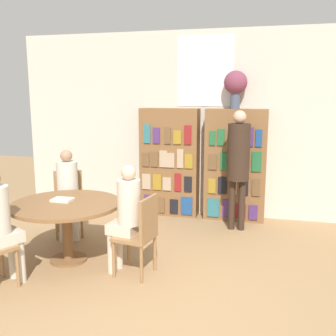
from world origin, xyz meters
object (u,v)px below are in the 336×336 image
object	(u,v)px
chair_left_side	(69,199)
librarian_standing	(238,157)
bookshelf_right	(235,165)
seated_reader_left	(68,188)
chair_far_side	(140,231)
seated_reader_right	(126,213)
reading_table	(66,212)
flower_vase	(236,84)
bookshelf_left	(170,162)

from	to	relation	value
chair_left_side	librarian_standing	xyz separation A→B (m)	(2.33, 0.78, 0.58)
bookshelf_right	librarian_standing	size ratio (longest dim) A/B	1.00
seated_reader_left	chair_far_side	bearing A→B (deg)	119.88
chair_far_side	seated_reader_right	bearing A→B (deg)	90.00
reading_table	chair_far_side	size ratio (longest dim) A/B	1.43
chair_far_side	reading_table	bearing A→B (deg)	90.00
flower_vase	librarian_standing	xyz separation A→B (m)	(0.12, -0.51, -1.05)
chair_left_side	seated_reader_right	bearing A→B (deg)	114.03
chair_far_side	seated_reader_right	distance (m)	0.27
bookshelf_left	librarian_standing	xyz separation A→B (m)	(1.16, -0.50, 0.21)
seated_reader_right	bookshelf_left	bearing A→B (deg)	10.60
bookshelf_left	chair_left_side	bearing A→B (deg)	-132.51
seated_reader_right	chair_left_side	bearing A→B (deg)	60.03
seated_reader_right	seated_reader_left	bearing A→B (deg)	62.91
bookshelf_left	librarian_standing	size ratio (longest dim) A/B	1.00
chair_far_side	librarian_standing	bearing A→B (deg)	-17.93
chair_left_side	seated_reader_left	bearing A→B (deg)	90.00
flower_vase	librarian_standing	bearing A→B (deg)	-76.78
bookshelf_right	seated_reader_right	bearing A→B (deg)	-113.72
bookshelf_right	flower_vase	world-z (taller)	flower_vase
bookshelf_right	seated_reader_right	xyz separation A→B (m)	(-1.00, -2.28, -0.18)
seated_reader_left	reading_table	bearing A→B (deg)	90.00
seated_reader_right	bookshelf_right	bearing A→B (deg)	-15.05
flower_vase	seated_reader_left	world-z (taller)	flower_vase
chair_far_side	seated_reader_left	distance (m)	1.62
flower_vase	librarian_standing	distance (m)	1.17
reading_table	chair_far_side	world-z (taller)	chair_far_side
bookshelf_right	librarian_standing	distance (m)	0.55
chair_left_side	chair_far_side	xyz separation A→B (m)	(1.43, -1.03, 0.00)
chair_far_side	seated_reader_left	size ratio (longest dim) A/B	0.73
seated_reader_right	librarian_standing	distance (m)	2.12
reading_table	seated_reader_left	world-z (taller)	seated_reader_left
chair_far_side	flower_vase	bearing A→B (deg)	-10.08
librarian_standing	chair_left_side	bearing A→B (deg)	-161.57
seated_reader_left	librarian_standing	bearing A→B (deg)	175.22
bookshelf_right	flower_vase	distance (m)	1.26
bookshelf_right	seated_reader_right	size ratio (longest dim) A/B	1.42
flower_vase	chair_left_side	size ratio (longest dim) A/B	0.64
chair_left_side	librarian_standing	world-z (taller)	librarian_standing
bookshelf_right	seated_reader_left	bearing A→B (deg)	-146.47
chair_left_side	seated_reader_right	size ratio (longest dim) A/B	0.73
bookshelf_right	librarian_standing	bearing A→B (deg)	-80.61
bookshelf_right	reading_table	size ratio (longest dim) A/B	1.36
reading_table	bookshelf_left	bearing A→B (deg)	71.56
seated_reader_right	chair_far_side	bearing A→B (deg)	-90.00
flower_vase	seated_reader_right	xyz separation A→B (m)	(-0.96, -2.28, -1.43)
bookshelf_left	seated_reader_left	bearing A→B (deg)	-127.21
bookshelf_left	flower_vase	distance (m)	1.63
bookshelf_right	seated_reader_right	distance (m)	2.49
reading_table	bookshelf_right	bearing A→B (deg)	50.20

